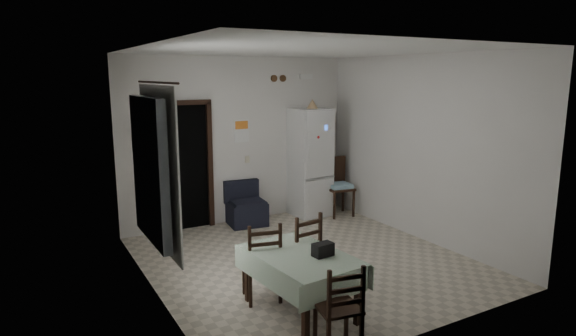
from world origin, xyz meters
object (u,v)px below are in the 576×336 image
(dining_table, at_px, (300,283))
(navy_seat, at_px, (247,204))
(corner_chair, at_px, (339,187))
(dining_chair_far_right, at_px, (299,250))
(dining_chair_far_left, at_px, (262,260))
(fridge, at_px, (310,162))
(dining_chair_near_head, at_px, (338,307))

(dining_table, bearing_deg, navy_seat, 70.66)
(corner_chair, distance_m, dining_table, 3.85)
(corner_chair, height_order, dining_chair_far_right, corner_chair)
(dining_table, relative_size, dining_chair_far_left, 1.37)
(fridge, distance_m, dining_chair_far_left, 3.59)
(corner_chair, height_order, dining_chair_far_left, corner_chair)
(navy_seat, height_order, dining_chair_near_head, dining_chair_near_head)
(fridge, bearing_deg, dining_chair_far_right, -124.91)
(navy_seat, bearing_deg, corner_chair, -3.99)
(corner_chair, xyz_separation_m, dining_chair_near_head, (-2.64, -3.69, -0.09))
(dining_chair_far_right, bearing_deg, fridge, -131.42)
(dining_chair_far_left, bearing_deg, fridge, -118.67)
(dining_table, distance_m, dining_chair_near_head, 0.84)
(corner_chair, bearing_deg, fridge, 151.30)
(navy_seat, bearing_deg, dining_chair_far_right, -94.62)
(fridge, distance_m, corner_chair, 0.71)
(navy_seat, bearing_deg, fridge, 6.38)
(navy_seat, relative_size, dining_table, 0.58)
(fridge, height_order, navy_seat, fridge)
(dining_table, bearing_deg, dining_chair_near_head, -100.34)
(dining_chair_near_head, bearing_deg, fridge, -107.36)
(fridge, xyz_separation_m, navy_seat, (-1.29, 0.00, -0.62))
(corner_chair, distance_m, dining_chair_near_head, 4.54)
(dining_chair_near_head, bearing_deg, navy_seat, -91.32)
(dining_chair_far_left, bearing_deg, dining_chair_far_right, -163.32)
(dining_chair_near_head, bearing_deg, corner_chair, -114.19)
(fridge, xyz_separation_m, corner_chair, (0.44, -0.32, -0.45))
(dining_table, bearing_deg, dining_chair_far_right, 55.09)
(dining_chair_far_left, bearing_deg, dining_chair_near_head, 108.44)
(fridge, relative_size, dining_chair_far_right, 2.05)
(dining_chair_far_right, relative_size, dining_chair_near_head, 1.08)
(navy_seat, bearing_deg, dining_chair_far_left, -104.98)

